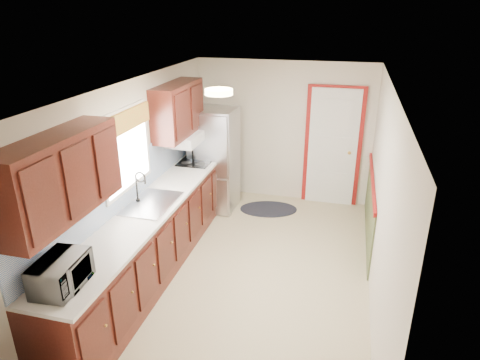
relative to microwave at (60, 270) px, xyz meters
The scene contains 8 objects.
room_shell 2.29m from the microwave, 58.39° to the left, with size 3.20×5.20×2.52m.
kitchen_run 1.69m from the microwave, 91.22° to the left, with size 0.63×4.00×2.20m.
back_wall_trim 4.71m from the microwave, 62.21° to the left, with size 1.12×2.30×2.08m.
ceiling_fixture 2.33m from the microwave, 62.78° to the left, with size 0.30×0.30×0.06m, color #FFD88C.
microwave is the anchor object (origin of this frame).
refrigerator 3.75m from the microwave, 87.25° to the left, with size 0.72×0.72×1.71m.
rug 4.15m from the microwave, 74.19° to the left, with size 0.96×0.62×0.01m, color black.
cooktop 3.35m from the microwave, 89.83° to the left, with size 0.48×0.58×0.02m, color black.
Camera 1 is at (1.06, -4.55, 3.20)m, focal length 32.00 mm.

